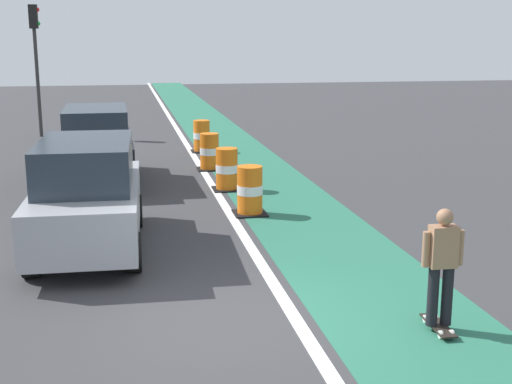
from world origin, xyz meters
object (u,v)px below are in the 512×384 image
(skateboarder_on_lane, at_px, (442,266))
(traffic_barrel_mid, at_px, (227,170))
(traffic_barrel_front, at_px, (250,191))
(parked_suv_second, at_px, (97,145))
(traffic_barrel_back, at_px, (210,152))
(traffic_barrel_far, at_px, (202,136))
(parked_suv_nearest, at_px, (88,195))
(traffic_light_corner, at_px, (36,47))

(skateboarder_on_lane, bearing_deg, traffic_barrel_mid, 99.21)
(skateboarder_on_lane, bearing_deg, traffic_barrel_front, 101.67)
(skateboarder_on_lane, bearing_deg, parked_suv_second, 113.99)
(traffic_barrel_front, height_order, traffic_barrel_back, same)
(skateboarder_on_lane, height_order, parked_suv_second, parked_suv_second)
(skateboarder_on_lane, bearing_deg, traffic_barrel_back, 97.47)
(traffic_barrel_far, bearing_deg, traffic_barrel_front, -89.56)
(skateboarder_on_lane, xyz_separation_m, traffic_barrel_mid, (-1.49, 9.18, -0.38))
(traffic_barrel_back, distance_m, traffic_barrel_far, 3.33)
(skateboarder_on_lane, distance_m, traffic_barrel_back, 12.14)
(skateboarder_on_lane, distance_m, parked_suv_nearest, 6.65)
(traffic_barrel_front, bearing_deg, traffic_barrel_back, 92.27)
(skateboarder_on_lane, xyz_separation_m, traffic_barrel_front, (-1.36, 6.60, -0.38))
(traffic_barrel_mid, height_order, traffic_barrel_back, same)
(skateboarder_on_lane, relative_size, traffic_barrel_front, 1.55)
(parked_suv_second, relative_size, traffic_barrel_far, 4.25)
(parked_suv_second, bearing_deg, traffic_barrel_front, -50.50)
(traffic_barrel_front, height_order, traffic_barrel_far, same)
(traffic_barrel_front, bearing_deg, traffic_barrel_mid, 92.79)
(parked_suv_second, xyz_separation_m, traffic_barrel_back, (3.20, 1.29, -0.50))
(skateboarder_on_lane, relative_size, traffic_barrel_back, 1.55)
(traffic_light_corner, bearing_deg, traffic_barrel_back, -55.47)
(parked_suv_nearest, height_order, parked_suv_second, same)
(skateboarder_on_lane, height_order, traffic_barrel_far, skateboarder_on_lane)
(parked_suv_nearest, bearing_deg, traffic_barrel_back, 66.73)
(skateboarder_on_lane, relative_size, parked_suv_nearest, 0.36)
(skateboarder_on_lane, relative_size, parked_suv_second, 0.36)
(traffic_barrel_mid, distance_m, traffic_barrel_back, 2.85)
(parked_suv_second, relative_size, traffic_barrel_front, 4.25)
(traffic_barrel_mid, bearing_deg, parked_suv_second, 154.63)
(parked_suv_second, distance_m, traffic_barrel_mid, 3.68)
(parked_suv_second, relative_size, traffic_barrel_back, 4.25)
(traffic_barrel_back, distance_m, traffic_light_corner, 10.51)
(skateboarder_on_lane, relative_size, traffic_barrel_far, 1.55)
(skateboarder_on_lane, bearing_deg, traffic_barrel_far, 95.32)
(skateboarder_on_lane, distance_m, traffic_light_corner, 21.76)
(skateboarder_on_lane, bearing_deg, traffic_light_corner, 109.72)
(parked_suv_nearest, height_order, traffic_light_corner, traffic_light_corner)
(skateboarder_on_lane, distance_m, traffic_barrel_mid, 9.31)
(traffic_barrel_mid, bearing_deg, traffic_barrel_far, 89.45)
(traffic_light_corner, bearing_deg, parked_suv_second, -75.34)
(traffic_barrel_front, xyz_separation_m, traffic_barrel_mid, (-0.13, 2.59, 0.00))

